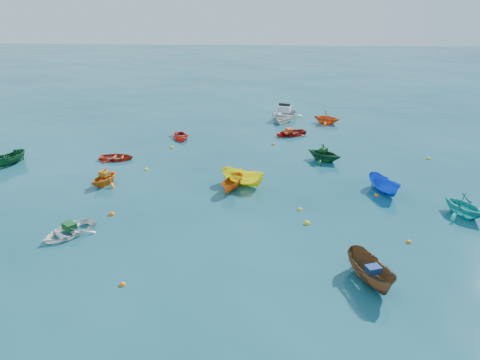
{
  "coord_description": "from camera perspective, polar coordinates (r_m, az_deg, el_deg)",
  "views": [
    {
      "loc": [
        1.46,
        -24.42,
        13.06
      ],
      "look_at": [
        0.0,
        5.0,
        0.4
      ],
      "focal_mm": 35.0,
      "sensor_mm": 36.0,
      "label": 1
    }
  ],
  "objects": [
    {
      "name": "tarp_blue_a",
      "position": [
        22.68,
        15.92,
        -10.42
      ],
      "size": [
        0.78,
        0.69,
        0.32
      ],
      "primitive_type": "cube",
      "rotation": [
        0.0,
        0.0,
        0.34
      ],
      "color": "navy",
      "rests_on": "sampan_brown_mid"
    },
    {
      "name": "sampan_blue_far",
      "position": [
        32.66,
        17.07,
        -1.4
      ],
      "size": [
        2.18,
        3.17,
        1.15
      ],
      "primitive_type": "imported",
      "rotation": [
        0.0,
        0.0,
        0.4
      ],
      "color": "blue",
      "rests_on": "ground"
    },
    {
      "name": "ground",
      "position": [
        27.73,
        -0.51,
        -4.84
      ],
      "size": [
        160.0,
        160.0,
        0.0
      ],
      "primitive_type": "plane",
      "color": "#0A3E4C",
      "rests_on": "ground"
    },
    {
      "name": "dinghy_green_n",
      "position": [
        37.2,
        10.17,
        2.33
      ],
      "size": [
        3.63,
        3.53,
        1.46
      ],
      "primitive_type": "imported",
      "rotation": [
        0.0,
        0.0,
        0.97
      ],
      "color": "#114926",
      "rests_on": "ground"
    },
    {
      "name": "buoy_ye_e",
      "position": [
        39.88,
        22.0,
        2.39
      ],
      "size": [
        0.34,
        0.34,
        0.34
      ],
      "primitive_type": "sphere",
      "color": "gold",
      "rests_on": "ground"
    },
    {
      "name": "tarp_orange_b",
      "position": [
        42.91,
        6.04,
        6.07
      ],
      "size": [
        0.76,
        0.84,
        0.33
      ],
      "primitive_type": "cube",
      "rotation": [
        0.0,
        0.0,
        -1.15
      ],
      "color": "#D84516",
      "rests_on": "dinghy_red_ne"
    },
    {
      "name": "tarp_green_b",
      "position": [
        36.95,
        10.13,
        3.63
      ],
      "size": [
        0.74,
        0.78,
        0.3
      ],
      "primitive_type": "cube",
      "rotation": [
        0.0,
        0.0,
        0.97
      ],
      "color": "#104114",
      "rests_on": "dinghy_green_n"
    },
    {
      "name": "buoy_or_e",
      "position": [
        40.37,
        4.07,
        4.32
      ],
      "size": [
        0.3,
        0.3,
        0.3
      ],
      "primitive_type": "sphere",
      "color": "orange",
      "rests_on": "ground"
    },
    {
      "name": "dinghy_cyan_se",
      "position": [
        31.25,
        25.49,
        -3.89
      ],
      "size": [
        3.58,
        3.71,
        1.5
      ],
      "primitive_type": "imported",
      "rotation": [
        0.0,
        0.0,
        0.55
      ],
      "color": "#1BACA8",
      "rests_on": "ground"
    },
    {
      "name": "motorboat_white",
      "position": [
        48.05,
        5.38,
        7.38
      ],
      "size": [
        4.38,
        5.27,
        1.54
      ],
      "primitive_type": "imported",
      "rotation": [
        0.0,
        0.0,
        -0.28
      ],
      "color": "silver",
      "rests_on": "ground"
    },
    {
      "name": "tarp_green_a",
      "position": [
        27.68,
        -20.09,
        -5.29
      ],
      "size": [
        0.9,
        0.87,
        0.35
      ],
      "primitive_type": "cube",
      "rotation": [
        0.0,
        0.0,
        -0.63
      ],
      "color": "#12491C",
      "rests_on": "dinghy_white_near"
    },
    {
      "name": "dinghy_red_nw",
      "position": [
        38.16,
        -14.79,
        2.45
      ],
      "size": [
        2.76,
        2.05,
        0.55
      ],
      "primitive_type": "imported",
      "rotation": [
        0.0,
        0.0,
        1.62
      ],
      "color": "#B2280E",
      "rests_on": "ground"
    },
    {
      "name": "dinghy_white_near",
      "position": [
        27.87,
        -20.12,
        -6.25
      ],
      "size": [
        3.58,
        3.77,
        0.64
      ],
      "primitive_type": "imported",
      "rotation": [
        0.0,
        0.0,
        -0.63
      ],
      "color": "white",
      "rests_on": "ground"
    },
    {
      "name": "buoy_or_d",
      "position": [
        31.98,
        16.32,
        -1.84
      ],
      "size": [
        0.29,
        0.29,
        0.29
      ],
      "primitive_type": "sphere",
      "color": "orange",
      "rests_on": "ground"
    },
    {
      "name": "buoy_ye_b",
      "position": [
        35.56,
        -11.37,
        1.23
      ],
      "size": [
        0.3,
        0.3,
        0.3
      ],
      "primitive_type": "sphere",
      "color": "yellow",
      "rests_on": "ground"
    },
    {
      "name": "dinghy_orange_far",
      "position": [
        47.24,
        10.48,
        6.82
      ],
      "size": [
        3.26,
        3.08,
        1.36
      ],
      "primitive_type": "imported",
      "rotation": [
        0.0,
        0.0,
        1.16
      ],
      "color": "#E55915",
      "rests_on": "ground"
    },
    {
      "name": "sampan_brown_mid",
      "position": [
        23.23,
        15.5,
        -11.92
      ],
      "size": [
        2.36,
        3.65,
        1.32
      ],
      "primitive_type": "imported",
      "rotation": [
        0.0,
        0.0,
        0.34
      ],
      "color": "brown",
      "rests_on": "ground"
    },
    {
      "name": "tarp_orange_a",
      "position": [
        33.42,
        -16.2,
        0.76
      ],
      "size": [
        0.8,
        0.72,
        0.32
      ],
      "primitive_type": "cube",
      "rotation": [
        0.0,
        0.0,
        -0.43
      ],
      "color": "#B46012",
      "rests_on": "dinghy_orange_w"
    },
    {
      "name": "sampan_green_far",
      "position": [
        39.92,
        -26.2,
        1.69
      ],
      "size": [
        2.27,
        2.96,
        1.08
      ],
      "primitive_type": "imported",
      "rotation": [
        0.0,
        0.0,
        -0.51
      ],
      "color": "#114C24",
      "rests_on": "ground"
    },
    {
      "name": "buoy_or_a",
      "position": [
        22.9,
        -14.12,
        -12.32
      ],
      "size": [
        0.31,
        0.31,
        0.31
      ],
      "primitive_type": "sphere",
      "color": "orange",
      "rests_on": "ground"
    },
    {
      "name": "buoy_ye_a",
      "position": [
        27.55,
        8.16,
        -5.3
      ],
      "size": [
        0.38,
        0.38,
        0.38
      ],
      "primitive_type": "sphere",
      "color": "yellow",
      "rests_on": "ground"
    },
    {
      "name": "buoy_ye_d",
      "position": [
        39.88,
        -8.3,
        3.89
      ],
      "size": [
        0.36,
        0.36,
        0.36
      ],
      "primitive_type": "sphere",
      "color": "gold",
      "rests_on": "ground"
    },
    {
      "name": "buoy_ye_c",
      "position": [
        29.08,
        7.32,
        -3.63
      ],
      "size": [
        0.29,
        0.29,
        0.29
      ],
      "primitive_type": "sphere",
      "color": "yellow",
      "rests_on": "ground"
    },
    {
      "name": "buoy_or_c",
      "position": [
        29.32,
        -15.38,
        -4.09
      ],
      "size": [
        0.38,
        0.38,
        0.38
      ],
      "primitive_type": "sphere",
      "color": "orange",
      "rests_on": "ground"
    },
    {
      "name": "dinghy_red_far",
      "position": [
        42.21,
        -7.26,
        5.04
      ],
      "size": [
        2.62,
        3.07,
        0.54
      ],
      "primitive_type": "imported",
      "rotation": [
        0.0,
        0.0,
        0.34
      ],
      "color": "red",
      "rests_on": "ground"
    },
    {
      "name": "sampan_yellow_mid",
      "position": [
        32.32,
        0.35,
        -0.58
      ],
      "size": [
        3.45,
        2.54,
        1.26
      ],
      "primitive_type": "imported",
      "rotation": [
        0.0,
        0.0,
        1.11
      ],
      "color": "yellow",
      "rests_on": "ground"
    },
    {
      "name": "dinghy_orange_w",
      "position": [
        33.68,
        -16.11,
        -0.52
      ],
      "size": [
        2.9,
        3.07,
        1.28
      ],
      "primitive_type": "imported",
      "rotation": [
        0.0,
        0.0,
        -0.43
      ],
      "color": "orange",
      "rests_on": "ground"
    },
    {
      "name": "dinghy_red_ne",
      "position": [
        43.09,
        6.14,
        5.48
      ],
      "size": [
        3.54,
        3.12,
        0.61
      ],
      "primitive_type": "imported",
      "rotation": [
        0.0,
        0.0,
        -1.15
      ],
      "color": "#AB1B0E",
      "rests_on": "ground"
    },
    {
      "name": "sampan_orange_n",
      "position": [
        31.63,
        -0.92,
        -1.13
      ],
      "size": [
        1.79,
        2.72,
        0.98
      ],
      "primitive_type": "imported",
      "rotation": [
        0.0,
        0.0,
        -0.36
      ],
      "color": "#C15812",
      "rests_on": "ground"
    },
    {
      "name": "buoy_or_b",
      "position": [
        27.02,
        19.85,
        -7.17
      ],
      "size": [
        0.29,
        0.29,
        0.29
      ],
      "primitive_type": "sphere",
      "color": "orange",
      "rests_on": "ground"
    }
  ]
}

